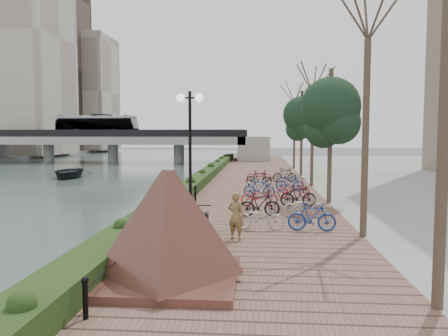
# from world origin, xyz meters

# --- Properties ---
(ground) EXTENTS (220.00, 220.00, 0.00)m
(ground) POSITION_xyz_m (0.00, 0.00, 0.00)
(ground) COLOR #59595B
(ground) RESTS_ON ground
(river_water) EXTENTS (30.00, 130.00, 0.02)m
(river_water) POSITION_xyz_m (-15.00, 25.00, 0.01)
(river_water) COLOR #42524D
(river_water) RESTS_ON ground
(promenade) EXTENTS (8.00, 75.00, 0.50)m
(promenade) POSITION_xyz_m (4.00, 17.50, 0.25)
(promenade) COLOR brown
(promenade) RESTS_ON ground
(hedge) EXTENTS (1.10, 56.00, 0.60)m
(hedge) POSITION_xyz_m (0.60, 20.00, 0.80)
(hedge) COLOR #1A3413
(hedge) RESTS_ON promenade
(chain_fence) EXTENTS (0.10, 14.10, 0.70)m
(chain_fence) POSITION_xyz_m (1.40, 2.00, 0.85)
(chain_fence) COLOR black
(chain_fence) RESTS_ON promenade
(granite_monument) EXTENTS (3.78, 3.78, 2.56)m
(granite_monument) POSITION_xyz_m (2.50, -2.84, 1.80)
(granite_monument) COLOR #4F2E22
(granite_monument) RESTS_ON promenade
(lamppost) EXTENTS (1.02, 0.32, 4.98)m
(lamppost) POSITION_xyz_m (1.94, 3.93, 4.08)
(lamppost) COLOR black
(lamppost) RESTS_ON promenade
(motorcycle) EXTENTS (0.57, 1.49, 0.91)m
(motorcycle) POSITION_xyz_m (2.71, 1.89, 0.96)
(motorcycle) COLOR black
(motorcycle) RESTS_ON promenade
(pedestrian) EXTENTS (0.66, 0.56, 1.54)m
(pedestrian) POSITION_xyz_m (3.84, 1.19, 1.27)
(pedestrian) COLOR brown
(pedestrian) RESTS_ON promenade
(bicycle_parking) EXTENTS (2.40, 17.32, 1.00)m
(bicycle_parking) POSITION_xyz_m (5.49, 10.45, 0.97)
(bicycle_parking) COLOR #ABAAAF
(bicycle_parking) RESTS_ON promenade
(street_trees) EXTENTS (3.20, 37.12, 6.80)m
(street_trees) POSITION_xyz_m (8.00, 12.68, 3.69)
(street_trees) COLOR #3E2E24
(street_trees) RESTS_ON promenade
(bridge) EXTENTS (36.00, 10.77, 6.50)m
(bridge) POSITION_xyz_m (-15.43, 45.00, 3.37)
(bridge) COLOR gray
(bridge) RESTS_ON ground
(boat) EXTENTS (4.35, 5.49, 1.02)m
(boat) POSITION_xyz_m (-12.07, 24.48, 0.53)
(boat) COLOR black
(boat) RESTS_ON river_water
(far_buildings) EXTENTS (35.00, 38.00, 38.00)m
(far_buildings) POSITION_xyz_m (-41.66, 65.91, 16.12)
(far_buildings) COLOR #A8A08C
(far_buildings) RESTS_ON far_bank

